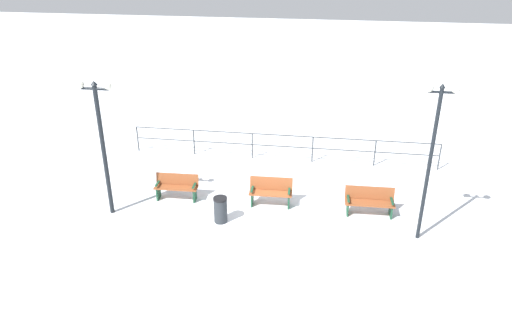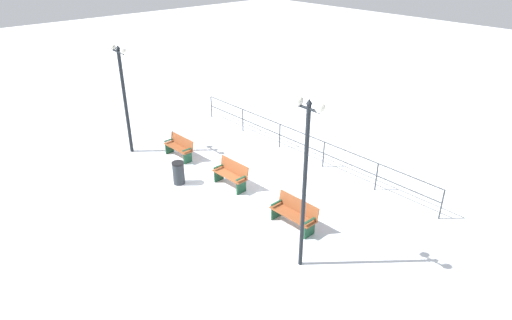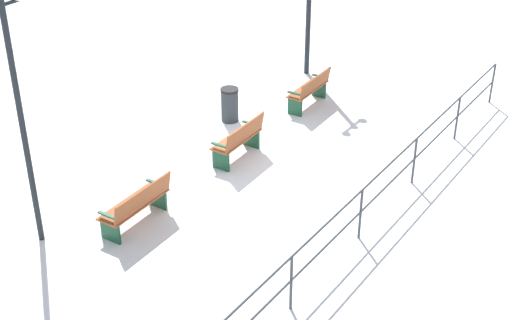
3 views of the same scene
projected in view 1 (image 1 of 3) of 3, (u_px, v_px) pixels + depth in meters
name	position (u px, v px, depth m)	size (l,w,h in m)	color
ground_plane	(271.00, 205.00, 16.38)	(80.00, 80.00, 0.00)	white
bench_nearest	(177.00, 186.00, 16.57)	(0.54, 1.50, 0.88)	brown
bench_second	(271.00, 192.00, 16.21)	(0.58, 1.45, 0.94)	brown
bench_third	(369.00, 201.00, 15.68)	(0.61, 1.60, 0.89)	brown
lamppost_near	(101.00, 134.00, 14.78)	(0.23, 1.08, 4.44)	black
lamppost_middle	(434.00, 139.00, 13.25)	(0.24, 0.91, 4.79)	black
waterfront_railing	(282.00, 143.00, 19.36)	(0.05, 12.22, 1.09)	#383D42
trash_bin	(221.00, 210.00, 15.26)	(0.44, 0.44, 0.86)	#2D3338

